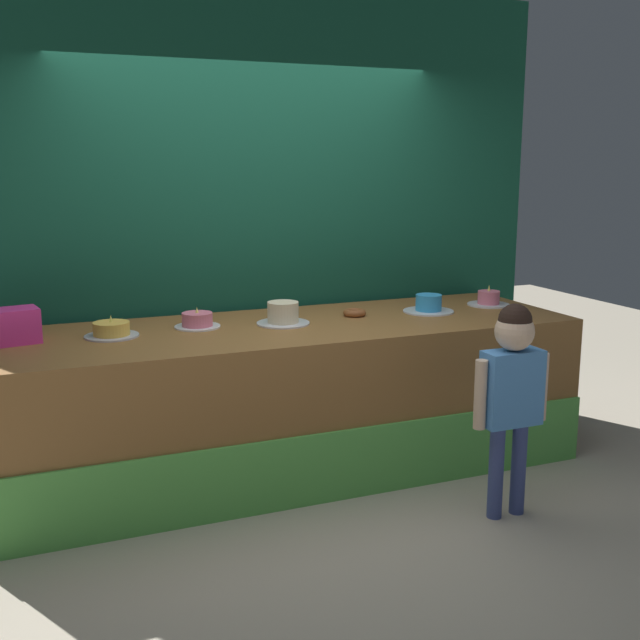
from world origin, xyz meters
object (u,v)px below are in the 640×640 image
object	(u,v)px
donut	(355,313)
cake_left	(197,321)
child_figure	(512,381)
pink_box	(14,326)
cake_far_right	(489,299)
cake_right	(429,305)
cake_far_left	(111,330)
cake_center	(283,314)

from	to	relation	value
donut	cake_left	distance (m)	1.01
child_figure	donut	world-z (taller)	child_figure
child_figure	pink_box	world-z (taller)	child_figure
child_figure	cake_far_right	xyz separation A→B (m)	(0.64, 1.16, 0.20)
cake_right	cake_left	bearing A→B (deg)	176.16
donut	cake_far_left	world-z (taller)	cake_far_left
pink_box	cake_right	size ratio (longest dim) A/B	0.75
cake_far_right	cake_center	bearing A→B (deg)	-177.96
child_figure	cake_center	size ratio (longest dim) A/B	3.62
child_figure	donut	distance (m)	1.23
pink_box	cake_left	distance (m)	1.01
child_figure	pink_box	bearing A→B (deg)	153.63
cake_right	donut	bearing A→B (deg)	173.05
cake_far_left	cake_right	distance (m)	2.02
donut	cake_left	size ratio (longest dim) A/B	0.54
cake_left	cake_far_right	size ratio (longest dim) A/B	0.95
donut	pink_box	bearing A→B (deg)	179.41
pink_box	cake_left	bearing A→B (deg)	1.10
child_figure	cake_center	bearing A→B (deg)	128.42
cake_left	donut	bearing A→B (deg)	-2.28
pink_box	donut	world-z (taller)	pink_box
cake_far_left	pink_box	bearing A→B (deg)	175.42
cake_left	cake_right	bearing A→B (deg)	-3.84
cake_right	cake_far_left	bearing A→B (deg)	178.81
cake_left	cake_center	size ratio (longest dim) A/B	0.84
cake_far_right	pink_box	bearing A→B (deg)	179.51
child_figure	donut	size ratio (longest dim) A/B	7.90
cake_far_left	cake_far_right	size ratio (longest dim) A/B	1.05
cake_left	child_figure	bearing A→B (deg)	-41.09
cake_left	cake_right	distance (m)	1.52
donut	cake_far_left	distance (m)	1.51
cake_left	cake_far_right	world-z (taller)	cake_far_right
pink_box	cake_far_right	world-z (taller)	pink_box
child_figure	cake_right	distance (m)	1.13
child_figure	cake_far_left	size ratio (longest dim) A/B	3.85
cake_right	pink_box	bearing A→B (deg)	178.13
cake_center	cake_far_right	size ratio (longest dim) A/B	1.12
donut	cake_left	world-z (taller)	cake_left
cake_far_right	child_figure	bearing A→B (deg)	-118.83
pink_box	cake_left	world-z (taller)	pink_box
cake_far_left	cake_far_right	world-z (taller)	cake_far_right
pink_box	cake_right	xyz separation A→B (m)	(2.52, -0.08, -0.05)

